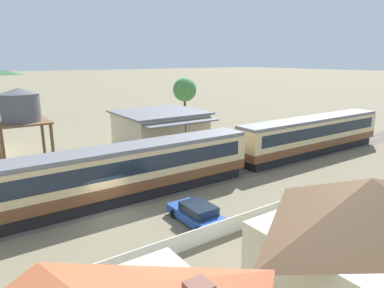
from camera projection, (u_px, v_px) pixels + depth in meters
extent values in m
plane|color=#7A7056|center=(109.00, 214.00, 23.18)|extent=(600.00, 600.00, 0.00)
cube|color=brown|center=(312.00, 142.00, 37.52)|extent=(20.24, 2.82, 0.80)
cube|color=#D1B784|center=(313.00, 130.00, 37.17)|extent=(20.24, 2.82, 2.08)
cube|color=#192330|center=(313.00, 129.00, 37.15)|extent=(18.62, 2.86, 1.16)
cube|color=slate|center=(314.00, 119.00, 36.88)|extent=(20.24, 2.65, 0.30)
cube|color=black|center=(311.00, 150.00, 37.72)|extent=(19.43, 2.43, 0.88)
cube|color=brown|center=(362.00, 122.00, 42.63)|extent=(1.20, 2.48, 2.40)
sphere|color=#F2EAC6|center=(363.00, 130.00, 43.07)|extent=(0.36, 0.36, 0.36)
cylinder|color=black|center=(352.00, 143.00, 40.83)|extent=(0.90, 0.18, 0.90)
cylinder|color=black|center=(341.00, 141.00, 41.98)|extent=(0.90, 0.18, 0.90)
cylinder|color=black|center=(274.00, 162.00, 33.48)|extent=(0.90, 0.18, 0.90)
cylinder|color=black|center=(264.00, 158.00, 34.62)|extent=(0.90, 0.18, 0.90)
cube|color=brown|center=(132.00, 181.00, 25.69)|extent=(20.24, 2.82, 0.80)
cube|color=#D1B784|center=(131.00, 163.00, 25.34)|extent=(20.24, 2.82, 2.08)
cube|color=#192330|center=(131.00, 161.00, 25.32)|extent=(18.62, 2.86, 1.16)
cube|color=slate|center=(130.00, 147.00, 25.05)|extent=(20.24, 2.65, 0.30)
cube|color=black|center=(132.00, 192.00, 25.90)|extent=(19.43, 2.43, 0.88)
cylinder|color=black|center=(208.00, 177.00, 29.00)|extent=(0.90, 0.18, 0.90)
cylinder|color=black|center=(198.00, 173.00, 30.15)|extent=(0.90, 0.18, 0.90)
cylinder|color=black|center=(40.00, 218.00, 21.65)|extent=(0.90, 0.18, 0.90)
cylinder|color=black|center=(36.00, 210.00, 22.79)|extent=(0.90, 0.18, 0.90)
cube|color=#665B51|center=(68.00, 213.00, 23.35)|extent=(108.18, 3.60, 0.01)
cube|color=#4C4238|center=(71.00, 217.00, 22.78)|extent=(108.18, 0.12, 0.04)
cube|color=#4C4238|center=(65.00, 209.00, 23.92)|extent=(108.18, 0.12, 0.04)
cube|color=beige|center=(160.00, 132.00, 38.81)|extent=(8.56, 7.79, 4.32)
cube|color=slate|center=(159.00, 112.00, 38.26)|extent=(9.25, 8.42, 0.20)
cube|color=slate|center=(182.00, 123.00, 34.63)|extent=(8.22, 1.60, 0.16)
cylinder|color=brown|center=(186.00, 143.00, 34.63)|extent=(0.14, 0.14, 3.84)
cylinder|color=brown|center=(44.00, 142.00, 33.29)|extent=(0.28, 0.28, 4.73)
cylinder|color=brown|center=(53.00, 150.00, 30.21)|extent=(0.28, 0.28, 4.73)
cylinder|color=brown|center=(4.00, 157.00, 28.09)|extent=(0.28, 0.28, 4.73)
cube|color=brown|center=(22.00, 122.00, 30.10)|extent=(4.36, 4.36, 0.16)
cylinder|color=#56565B|center=(20.00, 108.00, 29.79)|extent=(3.24, 3.24, 2.42)
cone|color=#56565B|center=(18.00, 91.00, 29.43)|extent=(3.40, 3.40, 0.50)
cube|color=beige|center=(362.00, 251.00, 15.81)|extent=(9.45, 6.13, 3.17)
pyramid|color=brown|center=(370.00, 199.00, 15.18)|extent=(10.20, 6.62, 2.00)
cube|color=white|center=(60.00, 286.00, 15.05)|extent=(37.19, 0.06, 1.05)
cube|color=#284CA8|center=(197.00, 216.00, 21.88)|extent=(1.89, 4.52, 0.58)
cube|color=#192330|center=(199.00, 209.00, 21.63)|extent=(1.62, 2.26, 0.55)
cylinder|color=black|center=(195.00, 207.00, 23.49)|extent=(0.62, 0.20, 0.62)
cylinder|color=black|center=(175.00, 214.00, 22.57)|extent=(0.62, 0.20, 0.62)
cylinder|color=black|center=(221.00, 223.00, 21.26)|extent=(0.62, 0.20, 0.62)
cylinder|color=black|center=(199.00, 230.00, 20.34)|extent=(0.62, 0.20, 0.62)
cylinder|color=#4C3823|center=(185.00, 111.00, 54.34)|extent=(0.35, 0.35, 4.40)
sphere|color=#427F3D|center=(185.00, 90.00, 53.54)|extent=(3.70, 3.70, 3.70)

